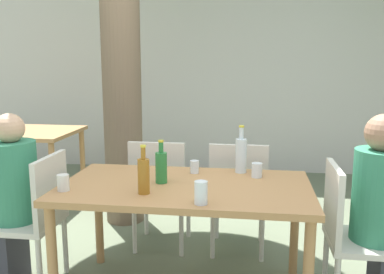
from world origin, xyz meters
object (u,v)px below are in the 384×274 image
Objects in this scene: patio_chair_2 at (160,188)px; patio_chair_3 at (238,191)px; patio_chair_1 at (351,230)px; patio_chair_0 at (36,213)px; amber_bottle_2 at (144,175)px; drinking_glass_1 at (201,193)px; dining_table_front at (185,197)px; drinking_glass_2 at (195,167)px; person_seated_0 at (3,210)px; drinking_glass_0 at (257,170)px; drinking_glass_3 at (63,183)px; water_bottle_1 at (241,154)px; green_bottle_0 at (161,166)px; dining_table_back at (19,139)px.

patio_chair_2 is 0.63m from patio_chair_3.
patio_chair_0 is at bearing 90.00° from patio_chair_1.
amber_bottle_2 is at bearing 99.92° from patio_chair_1.
drinking_glass_1 is (-0.88, -0.35, 0.31)m from patio_chair_1.
drinking_glass_2 reaches higher than dining_table_front.
patio_chair_2 is 1.16m from person_seated_0.
drinking_glass_3 is (-1.15, -0.46, 0.00)m from drinking_glass_0.
person_seated_0 reaches higher than patio_chair_1.
patio_chair_1 is 10.41× the size of drinking_glass_2.
patio_chair_0 is at bearing 180.00° from dining_table_front.
patio_chair_3 is (-0.70, 0.67, 0.00)m from patio_chair_1.
patio_chair_0 is 1.45m from water_bottle_1.
drinking_glass_3 reaches higher than drinking_glass_2.
patio_chair_0 reaches higher than drinking_glass_1.
amber_bottle_2 reaches higher than green_bottle_0.
drinking_glass_3 is at bearing 97.58° from patio_chair_1.
amber_bottle_2 is 0.38m from drinking_glass_1.
drinking_glass_1 is at bearing 73.09° from patio_chair_0.
patio_chair_3 is 2.77× the size of water_bottle_1.
green_bottle_0 is at bearing -160.09° from drinking_glass_0.
patio_chair_0 is 0.91m from amber_bottle_2.
drinking_glass_0 is at bearing 67.67° from patio_chair_1.
patio_chair_0 is at bearing 163.09° from drinking_glass_1.
drinking_glass_1 is at bearing -21.24° from amber_bottle_2.
water_bottle_1 is at bearing 93.97° from patio_chair_3.
amber_bottle_2 reaches higher than patio_chair_0.
drinking_glass_2 is (0.02, 0.28, 0.12)m from dining_table_front.
person_seated_0 is at bearing 157.53° from drinking_glass_3.
patio_chair_1 is (2.04, 0.00, 0.00)m from patio_chair_0.
water_bottle_1 is at bearing 45.73° from dining_table_front.
dining_table_front is 0.36m from amber_bottle_2.
patio_chair_2 is 3.30× the size of green_bottle_0.
drinking_glass_3 is at bearing -178.38° from amber_bottle_2.
patio_chair_3 is 0.88m from green_bottle_0.
patio_chair_0 is 1.00× the size of patio_chair_2.
dining_table_back is 2.80m from amber_bottle_2.
amber_bottle_2 is at bearing 1.62° from drinking_glass_3.
patio_chair_2 is (1.84, -1.12, -0.15)m from dining_table_back.
patio_chair_2 is at bearing 153.22° from water_bottle_1.
water_bottle_1 reaches higher than green_bottle_0.
amber_bottle_2 reaches higher than drinking_glass_1.
patio_chair_1 is at bearing -15.77° from drinking_glass_2.
patio_chair_1 is at bearing -26.91° from water_bottle_1.
drinking_glass_2 is 0.89m from drinking_glass_3.
person_seated_0 reaches higher than patio_chair_2.
dining_table_front is 5.66× the size of green_bottle_0.
drinking_glass_2 is at bearing 173.68° from drinking_glass_0.
water_bottle_1 is 3.36× the size of drinking_glass_3.
drinking_glass_1 is at bearing -105.57° from water_bottle_1.
drinking_glass_3 is at bearing -151.10° from water_bottle_1.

